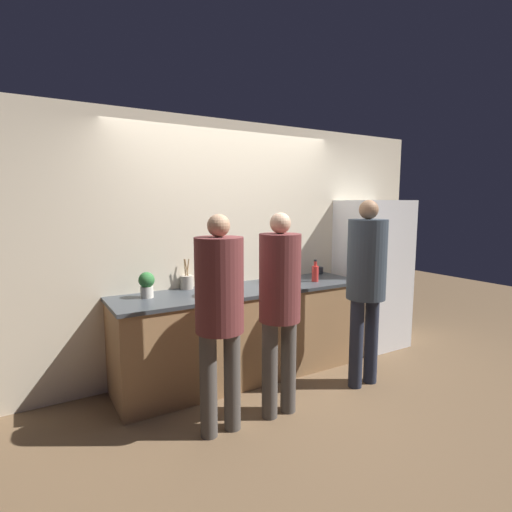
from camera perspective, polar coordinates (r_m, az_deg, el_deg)
ground_plane at (r=3.99m, az=1.21°, el=-18.57°), size 14.00×14.00×0.00m
wall_back at (r=4.25m, az=-3.98°, el=1.37°), size 5.20×0.06×2.60m
counter at (r=4.13m, az=-1.70°, el=-10.78°), size 2.61×0.71×0.91m
refrigerator at (r=5.11m, az=16.23°, el=-2.45°), size 0.75×0.68×1.79m
person_left at (r=2.99m, az=-5.23°, el=-6.93°), size 0.36×0.36×1.68m
person_center at (r=3.25m, az=3.41°, el=-5.99°), size 0.34×0.34×1.68m
person_right at (r=3.91m, az=15.48°, el=-2.71°), size 0.36×0.36×1.79m
fruit_bowl at (r=3.69m, az=-6.01°, el=-5.03°), size 0.26×0.26×0.12m
utensil_crock at (r=4.01m, az=-9.85°, el=-3.64°), size 0.13×0.13×0.30m
bottle_red at (r=4.37m, az=8.45°, el=-2.40°), size 0.07×0.07×0.24m
bottle_amber at (r=4.29m, az=2.44°, el=-2.52°), size 0.07×0.07×0.24m
cup_black at (r=4.86m, az=9.08°, el=-2.04°), size 0.08×0.08×0.08m
potted_plant at (r=3.71m, az=-15.35°, el=-3.84°), size 0.14×0.14×0.23m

